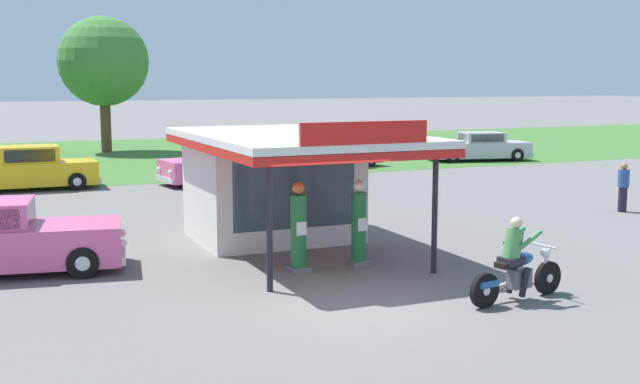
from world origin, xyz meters
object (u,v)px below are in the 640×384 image
parked_car_back_row_centre_left (479,148)px  bystander_strolling_foreground (321,178)px  motorcycle_with_rider (516,266)px  bystander_standing_back_lot (623,186)px  featured_classic_sedan (0,241)px  parked_car_back_row_centre (228,165)px  parked_car_second_row_spare (27,170)px  gas_pump_offside (359,227)px  gas_pump_nearside (298,231)px  parked_car_back_row_far_left (331,153)px

parked_car_back_row_centre_left → bystander_strolling_foreground: bearing=-142.7°
motorcycle_with_rider → bystander_standing_back_lot: motorcycle_with_rider is taller
featured_classic_sedan → parked_car_back_row_centre: parked_car_back_row_centre is taller
featured_classic_sedan → parked_car_second_row_spare: bearing=84.4°
gas_pump_offside → parked_car_second_row_spare: size_ratio=0.36×
parked_car_second_row_spare → parked_car_back_row_centre_left: (21.66, 2.23, -0.07)m
parked_car_back_row_centre_left → bystander_standing_back_lot: size_ratio=3.55×
gas_pump_offside → bystander_strolling_foreground: (2.55, 7.85, 0.04)m
gas_pump_offside → bystander_strolling_foreground: 8.26m
gas_pump_nearside → parked_car_second_row_spare: size_ratio=0.36×
gas_pump_offside → parked_car_back_row_centre_left: bearing=48.7°
parked_car_back_row_centre_left → parked_car_back_row_far_left: 8.26m
parked_car_back_row_centre_left → parked_car_back_row_centre: parked_car_back_row_centre is taller
featured_classic_sedan → bystander_standing_back_lot: size_ratio=3.41×
featured_classic_sedan → parked_car_back_row_centre_left: featured_classic_sedan is taller
parked_car_back_row_far_left → bystander_strolling_foreground: bearing=-116.0°
parked_car_back_row_centre_left → bystander_strolling_foreground: 16.56m
bystander_standing_back_lot → gas_pump_offside: bearing=-164.0°
parked_car_back_row_centre_left → parked_car_second_row_spare: bearing=-174.1°
featured_classic_sedan → bystander_strolling_foreground: bearing=29.5°
parked_car_back_row_centre → bystander_standing_back_lot: bearing=-51.9°
gas_pump_offside → bystander_standing_back_lot: (10.61, 3.04, -0.06)m
gas_pump_nearside → parked_car_back_row_far_left: bearing=63.6°
motorcycle_with_rider → featured_classic_sedan: (-8.59, 6.05, 0.05)m
parked_car_second_row_spare → bystander_strolling_foreground: size_ratio=3.10×
bystander_standing_back_lot → parked_car_back_row_far_left: bearing=102.0°
gas_pump_nearside → parked_car_back_row_far_left: size_ratio=0.35×
gas_pump_offside → parked_car_second_row_spare: (-5.93, 15.67, -0.12)m
parked_car_second_row_spare → parked_car_back_row_centre_left: bearing=5.9°
parked_car_second_row_spare → parked_car_back_row_centre: (7.44, -1.04, -0.02)m
bystander_standing_back_lot → motorcycle_with_rider: bearing=-143.8°
gas_pump_nearside → bystander_strolling_foreground: size_ratio=1.13×
parked_car_second_row_spare → bystander_standing_back_lot: (16.54, -12.63, 0.06)m
parked_car_back_row_centre → bystander_standing_back_lot: (9.10, -11.59, 0.08)m
motorcycle_with_rider → featured_classic_sedan: motorcycle_with_rider is taller
motorcycle_with_rider → parked_car_back_row_far_left: (6.11, 21.64, 0.03)m
motorcycle_with_rider → parked_car_back_row_centre_left: 25.97m
bystander_strolling_foreground → bystander_standing_back_lot: 9.39m
motorcycle_with_rider → featured_classic_sedan: bearing=144.9°
parked_car_back_row_far_left → bystander_standing_back_lot: 15.19m
featured_classic_sedan → parked_car_back_row_centre_left: (22.96, 15.58, -0.04)m
featured_classic_sedan → motorcycle_with_rider: bearing=-35.1°
motorcycle_with_rider → parked_car_back_row_centre: size_ratio=0.42×
gas_pump_offside → featured_classic_sedan: 7.60m
gas_pump_offside → parked_car_back_row_far_left: size_ratio=0.35×
featured_classic_sedan → parked_car_back_row_far_left: featured_classic_sedan is taller
gas_pump_nearside → parked_car_back_row_centre_left: 24.79m
motorcycle_with_rider → parked_car_second_row_spare: (-7.28, 19.40, 0.08)m
gas_pump_nearside → parked_car_back_row_centre: 14.92m
gas_pump_offside → motorcycle_with_rider: 3.98m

